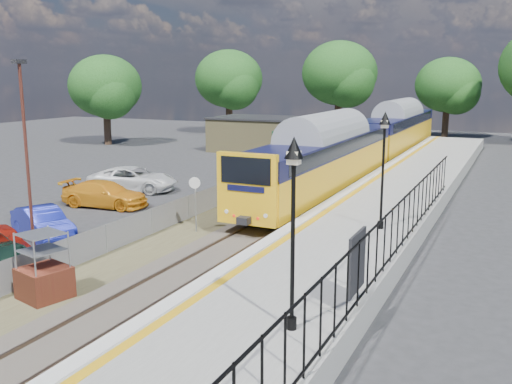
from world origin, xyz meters
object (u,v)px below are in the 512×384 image
Objects in this scene: speed_sign at (195,196)px; car_white at (133,179)px; victorian_lamp_north at (384,143)px; train at (370,139)px; car_red at (3,241)px; car_blue at (43,223)px; victorian_lamp_south at (293,189)px; brick_plinth at (43,267)px; car_yellow at (105,194)px; carpark_lamp at (26,148)px.

speed_sign is 10.55m from car_white.
car_white is at bearing 161.01° from victorian_lamp_north.
train is at bearing 105.42° from victorian_lamp_north.
car_blue is at bearing 33.11° from car_red.
brick_plinth is (-8.41, 0.52, -3.26)m from victorian_lamp_south.
victorian_lamp_north is 1.33× the size of car_red.
car_red is (-13.15, 3.10, -3.71)m from victorian_lamp_south.
car_red is 12.92m from car_white.
victorian_lamp_north is at bearing 49.09° from brick_plinth.
car_red is 0.84× the size of car_blue.
carpark_lamp is at bearing -164.38° from car_yellow.
train is 9.95× the size of car_blue.
carpark_lamp reaches higher than car_red.
car_yellow is at bearing 144.44° from speed_sign.
car_red is (-4.99, -6.02, -1.09)m from speed_sign.
train is 26.52m from carpark_lamp.
train is 20.25m from car_yellow.
victorian_lamp_south is at bearing -87.77° from car_blue.
victorian_lamp_north reaches higher than car_yellow.
brick_plinth reaches higher than car_blue.
brick_plinth is (-2.91, -28.69, -1.30)m from train.
victorian_lamp_north reaches higher than speed_sign.
victorian_lamp_north is at bearing 91.15° from victorian_lamp_south.
car_red is at bearing 151.50° from brick_plinth.
car_white is (-8.28, 6.48, -0.95)m from speed_sign.
victorian_lamp_north reaches higher than car_white.
car_white is at bearing -128.73° from train.
car_white is at bearing 136.52° from victorian_lamp_south.
brick_plinth reaches higher than car_red.
speed_sign reaches higher than car_blue.
train is at bearing 84.21° from brick_plinth.
brick_plinth is 0.86× the size of speed_sign.
carpark_lamp is 3.80m from car_red.
brick_plinth is 0.29× the size of carpark_lamp.
car_red is (-1.09, -0.49, -3.61)m from carpark_lamp.
carpark_lamp reaches higher than train.
victorian_lamp_north is 0.98× the size of car_yellow.
victorian_lamp_north is at bearing -74.58° from train.
victorian_lamp_north reaches higher than car_red.
car_red is at bearing -151.93° from victorian_lamp_north.
speed_sign reaches higher than car_white.
victorian_lamp_south is 2.13× the size of brick_plinth.
carpark_lamp is 1.57× the size of car_yellow.
speed_sign is (-7.96, -0.89, -2.62)m from victorian_lamp_north.
car_yellow is at bearing 36.99° from car_red.
victorian_lamp_south is 14.01m from car_red.
victorian_lamp_south is 9.04m from brick_plinth.
car_white is (-10.93, -13.63, -1.61)m from train.
carpark_lamp is (-11.85, -6.41, -0.10)m from victorian_lamp_north.
car_white is at bearing 118.05° from brick_plinth.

